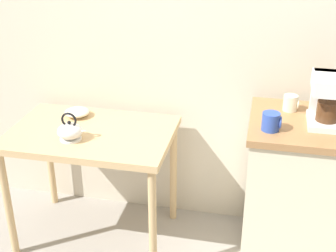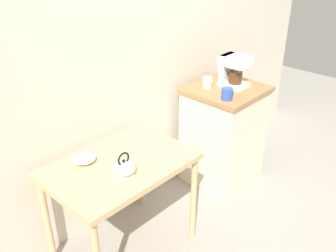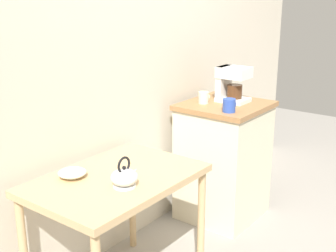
{
  "view_description": "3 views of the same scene",
  "coord_description": "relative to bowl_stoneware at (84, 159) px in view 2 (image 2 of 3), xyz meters",
  "views": [
    {
      "loc": [
        0.34,
        -2.25,
        1.92
      ],
      "look_at": [
        -0.15,
        0.0,
        0.82
      ],
      "focal_mm": 50.33,
      "sensor_mm": 36.0,
      "label": 1
    },
    {
      "loc": [
        -1.86,
        -1.58,
        2.05
      ],
      "look_at": [
        -0.17,
        0.0,
        0.84
      ],
      "focal_mm": 39.71,
      "sensor_mm": 36.0,
      "label": 2
    },
    {
      "loc": [
        -2.21,
        -1.55,
        1.69
      ],
      "look_at": [
        -0.19,
        -0.02,
        0.92
      ],
      "focal_mm": 47.8,
      "sensor_mm": 36.0,
      "label": 3
    }
  ],
  "objects": [
    {
      "name": "wooden_table",
      "position": [
        0.15,
        -0.18,
        -0.12
      ],
      "size": [
        0.93,
        0.63,
        0.73
      ],
      "color": "tan",
      "rests_on": "ground_plane"
    },
    {
      "name": "table_clock",
      "position": [
        1.53,
        0.01,
        0.19
      ],
      "size": [
        0.11,
        0.05,
        0.12
      ],
      "color": "#B2B5BA",
      "rests_on": "kitchen_counter"
    },
    {
      "name": "kitchen_counter",
      "position": [
        1.34,
        -0.15,
        -0.31
      ],
      "size": [
        0.61,
        0.57,
        0.9
      ],
      "color": "beige",
      "rests_on": "ground_plane"
    },
    {
      "name": "teakettle",
      "position": [
        0.08,
        -0.3,
        0.02
      ],
      "size": [
        0.17,
        0.14,
        0.16
      ],
      "color": "white",
      "rests_on": "wooden_table"
    },
    {
      "name": "back_wall",
      "position": [
        0.86,
        0.25,
        0.64
      ],
      "size": [
        4.4,
        0.1,
        2.8
      ],
      "primitive_type": "cube",
      "color": "beige",
      "rests_on": "ground_plane"
    },
    {
      "name": "mug_blue",
      "position": [
        1.15,
        -0.29,
        0.18
      ],
      "size": [
        0.09,
        0.09,
        0.09
      ],
      "color": "#2D4CAD",
      "rests_on": "kitchen_counter"
    },
    {
      "name": "bowl_stoneware",
      "position": [
        0.0,
        0.0,
        0.0
      ],
      "size": [
        0.15,
        0.15,
        0.05
      ],
      "color": "beige",
      "rests_on": "wooden_table"
    },
    {
      "name": "mug_small_cream",
      "position": [
        1.25,
        -0.02,
        0.18
      ],
      "size": [
        0.08,
        0.08,
        0.09
      ],
      "color": "beige",
      "rests_on": "kitchen_counter"
    },
    {
      "name": "coffee_maker",
      "position": [
        1.42,
        -0.15,
        0.28
      ],
      "size": [
        0.18,
        0.22,
        0.26
      ],
      "color": "white",
      "rests_on": "kitchen_counter"
    },
    {
      "name": "ground_plane",
      "position": [
        0.76,
        -0.19,
        -0.76
      ],
      "size": [
        8.0,
        8.0,
        0.0
      ],
      "primitive_type": "plane",
      "color": "gray"
    }
  ]
}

